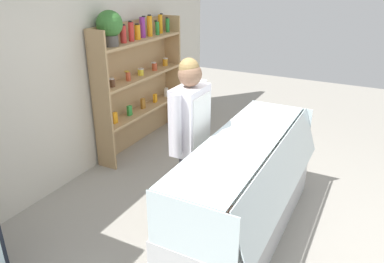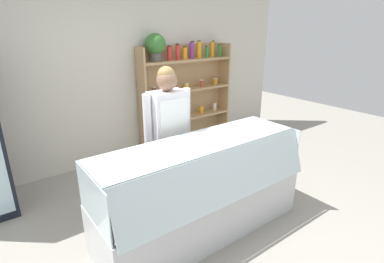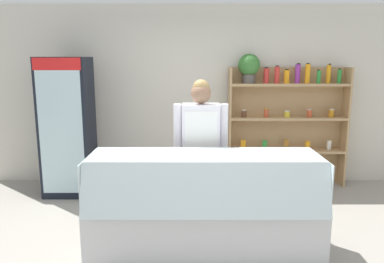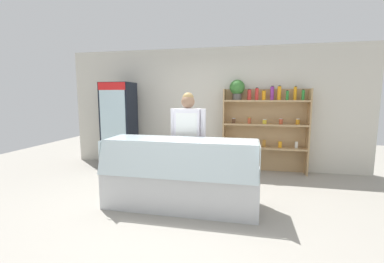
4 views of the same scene
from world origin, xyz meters
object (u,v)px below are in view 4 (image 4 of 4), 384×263
deli_display_case (181,186)px  shop_clerk (188,134)px  drinks_fridge (119,126)px  shelving_unit (260,119)px

deli_display_case → shop_clerk: bearing=91.9°
drinks_fridge → shelving_unit: size_ratio=0.98×
shelving_unit → shop_clerk: bearing=-128.6°
shelving_unit → deli_display_case: shelving_unit is taller
drinks_fridge → shelving_unit: shelving_unit is taller
drinks_fridge → shelving_unit: 3.10m
drinks_fridge → shop_clerk: (1.84, -1.12, 0.04)m
deli_display_case → shop_clerk: shop_clerk is taller
shelving_unit → shop_clerk: shelving_unit is taller
deli_display_case → shop_clerk: (-0.02, 0.58, 0.69)m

